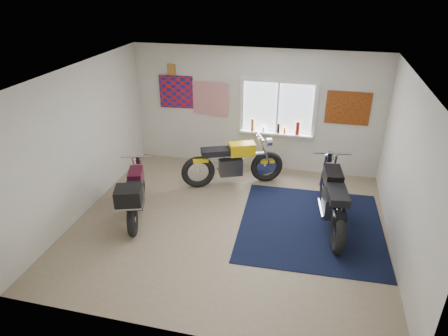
% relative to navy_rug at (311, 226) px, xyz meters
% --- Properties ---
extents(ground, '(5.50, 5.50, 0.00)m').
position_rel_navy_rug_xyz_m(ground, '(-1.43, -0.29, -0.01)').
color(ground, '#9E896B').
rests_on(ground, ground).
extents(room_shell, '(5.50, 5.50, 5.50)m').
position_rel_navy_rug_xyz_m(room_shell, '(-1.43, -0.29, 1.63)').
color(room_shell, white).
rests_on(room_shell, ground).
extents(navy_rug, '(2.59, 2.69, 0.01)m').
position_rel_navy_rug_xyz_m(navy_rug, '(0.00, 0.00, 0.00)').
color(navy_rug, black).
rests_on(navy_rug, ground).
extents(window_assembly, '(1.66, 0.17, 1.26)m').
position_rel_navy_rug_xyz_m(window_assembly, '(-0.93, 2.18, 1.36)').
color(window_assembly, white).
rests_on(window_assembly, room_shell).
extents(oil_bottles, '(1.07, 0.09, 0.30)m').
position_rel_navy_rug_xyz_m(oil_bottles, '(-0.86, 2.11, 1.02)').
color(oil_bottles, brown).
rests_on(oil_bottles, window_assembly).
extents(flag_display, '(1.60, 0.10, 1.17)m').
position_rel_navy_rug_xyz_m(flag_display, '(-3.33, 2.19, 2.14)').
color(flag_display, red).
rests_on(flag_display, room_shell).
extents(triumph_poster, '(0.90, 0.03, 0.70)m').
position_rel_navy_rug_xyz_m(triumph_poster, '(0.52, 2.19, 1.54)').
color(triumph_poster, '#A54C14').
rests_on(triumph_poster, room_shell).
extents(yellow_triumph, '(2.05, 1.04, 1.10)m').
position_rel_navy_rug_xyz_m(yellow_triumph, '(-1.71, 1.21, 0.48)').
color(yellow_triumph, black).
rests_on(yellow_triumph, ground).
extents(black_chrome_bike, '(0.69, 2.26, 1.16)m').
position_rel_navy_rug_xyz_m(black_chrome_bike, '(0.31, 0.14, 0.50)').
color(black_chrome_bike, black).
rests_on(black_chrome_bike, navy_rug).
extents(maroon_tourer, '(0.93, 1.89, 0.98)m').
position_rel_navy_rug_xyz_m(maroon_tourer, '(-3.14, -0.50, 0.50)').
color(maroon_tourer, black).
rests_on(maroon_tourer, ground).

